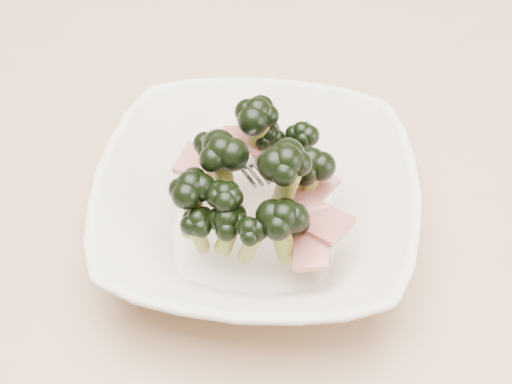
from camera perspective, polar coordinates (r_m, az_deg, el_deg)
dining_table at (r=0.76m, az=-4.25°, el=-3.13°), size 1.20×0.80×0.75m
broccoli_dish at (r=0.60m, az=0.03°, el=-0.74°), size 0.29×0.29×0.13m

